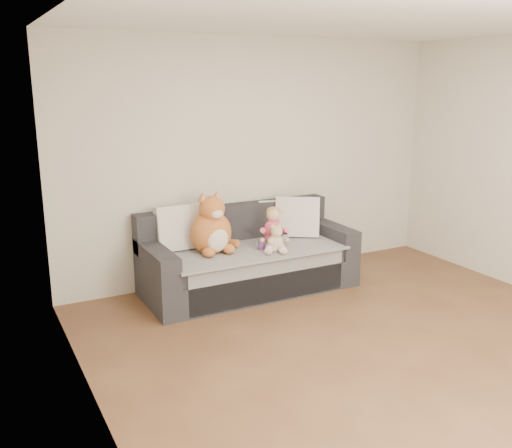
{
  "coord_description": "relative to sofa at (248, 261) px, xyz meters",
  "views": [
    {
      "loc": [
        -2.9,
        -3.02,
        2.16
      ],
      "look_at": [
        -0.34,
        1.87,
        0.75
      ],
      "focal_mm": 40.0,
      "sensor_mm": 36.0,
      "label": 1
    }
  ],
  "objects": [
    {
      "name": "cushion_right_front",
      "position": [
        0.66,
        0.09,
        0.38
      ],
      "size": [
        0.52,
        0.44,
        0.45
      ],
      "rotation": [
        0.0,
        0.0,
        -0.58
      ],
      "color": "silver",
      "rests_on": "sofa"
    },
    {
      "name": "plush_cat",
      "position": [
        -0.41,
        -0.02,
        0.4
      ],
      "size": [
        0.52,
        0.46,
        0.65
      ],
      "rotation": [
        0.0,
        0.0,
        0.06
      ],
      "color": "#A75725",
      "rests_on": "sofa"
    },
    {
      "name": "sippy_cup",
      "position": [
        0.07,
        -0.18,
        0.22
      ],
      "size": [
        0.1,
        0.08,
        0.11
      ],
      "rotation": [
        0.0,
        0.0,
        -0.38
      ],
      "color": "#803695",
      "rests_on": "sofa"
    },
    {
      "name": "cushion_left",
      "position": [
        -0.65,
        0.22,
        0.39
      ],
      "size": [
        0.5,
        0.23,
        0.47
      ],
      "rotation": [
        0.0,
        0.0,
        -0.01
      ],
      "color": "silver",
      "rests_on": "sofa"
    },
    {
      "name": "sofa",
      "position": [
        0.0,
        0.0,
        0.0
      ],
      "size": [
        2.2,
        0.94,
        0.85
      ],
      "color": "#252529",
      "rests_on": "ground"
    },
    {
      "name": "teddy_bear",
      "position": [
        0.19,
        -0.27,
        0.27
      ],
      "size": [
        0.22,
        0.16,
        0.28
      ],
      "rotation": [
        0.0,
        0.0,
        0.06
      ],
      "color": "tan",
      "rests_on": "sofa"
    },
    {
      "name": "toddler",
      "position": [
        0.21,
        -0.17,
        0.34
      ],
      "size": [
        0.32,
        0.43,
        0.43
      ],
      "rotation": [
        0.0,
        0.0,
        -0.42
      ],
      "color": "#C34457",
      "rests_on": "sofa"
    },
    {
      "name": "plush_cow",
      "position": [
        0.26,
        -0.22,
        0.24
      ],
      "size": [
        0.14,
        0.22,
        0.18
      ],
      "rotation": [
        0.0,
        0.0,
        0.12
      ],
      "color": "white",
      "rests_on": "sofa"
    },
    {
      "name": "room_shell",
      "position": [
        0.34,
        -1.64,
        0.99
      ],
      "size": [
        5.0,
        5.0,
        5.0
      ],
      "color": "brown",
      "rests_on": "ground"
    },
    {
      "name": "cushion_right_back",
      "position": [
        0.5,
        0.25,
        0.36
      ],
      "size": [
        0.46,
        0.31,
        0.4
      ],
      "rotation": [
        0.0,
        0.0,
        -0.3
      ],
      "color": "silver",
      "rests_on": "sofa"
    }
  ]
}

